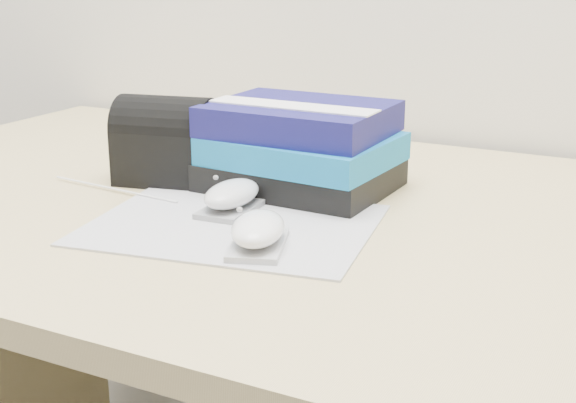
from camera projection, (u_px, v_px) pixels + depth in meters
The scene contains 7 objects.
desk at pixel (389, 372), 1.07m from camera, with size 1.60×0.80×0.73m.
mousepad at pixel (232, 225), 0.92m from camera, with size 0.32×0.25×0.00m, color #9999A1.
mouse_rear at pixel (232, 196), 0.96m from camera, with size 0.06×0.10×0.04m.
mouse_front at pixel (258, 231), 0.84m from camera, with size 0.08×0.11×0.04m.
usb_cable at pixel (114, 189), 1.04m from camera, with size 0.00×0.00×0.21m, color white.
book_stack at pixel (301, 147), 1.04m from camera, with size 0.24×0.20×0.11m.
pouch at pixel (166, 141), 1.08m from camera, with size 0.14×0.11×0.12m.
Camera 1 is at (0.31, 0.74, 1.03)m, focal length 50.00 mm.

